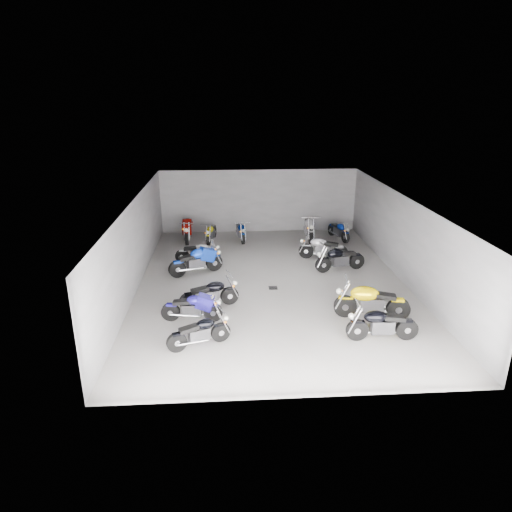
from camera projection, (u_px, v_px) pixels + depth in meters
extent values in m
plane|color=gray|center=(272.00, 283.00, 17.37)|extent=(14.00, 14.00, 0.00)
cube|color=gray|center=(259.00, 201.00, 23.41)|extent=(10.00, 0.10, 3.20)
cube|color=gray|center=(135.00, 246.00, 16.53)|extent=(0.10, 14.00, 3.20)
cube|color=gray|center=(404.00, 240.00, 17.14)|extent=(0.10, 14.00, 3.20)
cube|color=black|center=(273.00, 200.00, 16.29)|extent=(10.00, 14.00, 0.04)
cube|color=black|center=(273.00, 288.00, 16.90)|extent=(0.32, 0.32, 0.01)
cylinder|color=black|center=(221.00, 332.00, 13.18)|extent=(0.58, 0.33, 0.58)
cylinder|color=black|center=(177.00, 342.00, 12.64)|extent=(0.58, 0.34, 0.58)
cube|color=#2D2D30|center=(199.00, 334.00, 12.88)|extent=(0.64, 0.47, 0.36)
ellipsoid|color=black|center=(205.00, 324.00, 12.86)|extent=(0.70, 0.56, 0.32)
cube|color=black|center=(189.00, 329.00, 12.68)|extent=(0.60, 0.44, 0.16)
cylinder|color=black|center=(213.00, 313.00, 14.34)|extent=(0.60, 0.18, 0.60)
cylinder|color=black|center=(171.00, 312.00, 14.38)|extent=(0.61, 0.20, 0.60)
cube|color=#2D2D30|center=(192.00, 310.00, 14.33)|extent=(0.63, 0.34, 0.37)
ellipsoid|color=navy|center=(198.00, 301.00, 14.22)|extent=(0.67, 0.43, 0.34)
cube|color=black|center=(182.00, 302.00, 14.25)|extent=(0.59, 0.31, 0.17)
cylinder|color=black|center=(230.00, 296.00, 15.50)|extent=(0.63, 0.29, 0.62)
cylinder|color=black|center=(189.00, 302.00, 15.05)|extent=(0.64, 0.31, 0.62)
cube|color=#2D2D30|center=(209.00, 296.00, 15.25)|extent=(0.69, 0.46, 0.39)
ellipsoid|color=black|center=(215.00, 287.00, 15.21)|extent=(0.74, 0.56, 0.35)
cube|color=black|center=(200.00, 290.00, 15.06)|extent=(0.65, 0.43, 0.18)
cylinder|color=black|center=(214.00, 263.00, 18.45)|extent=(0.68, 0.40, 0.69)
cylinder|color=black|center=(177.00, 269.00, 17.77)|extent=(0.69, 0.42, 0.69)
cube|color=#2D2D30|center=(196.00, 263.00, 18.07)|extent=(0.77, 0.58, 0.43)
ellipsoid|color=#0F36B5|center=(201.00, 254.00, 18.06)|extent=(0.84, 0.69, 0.39)
cube|color=black|center=(187.00, 258.00, 17.82)|extent=(0.72, 0.54, 0.20)
cylinder|color=black|center=(214.00, 257.00, 19.29)|extent=(0.60, 0.18, 0.59)
cylinder|color=black|center=(182.00, 256.00, 19.34)|extent=(0.60, 0.20, 0.59)
cube|color=#2D2D30|center=(198.00, 254.00, 19.28)|extent=(0.63, 0.34, 0.37)
ellipsoid|color=#ADAEB4|center=(202.00, 248.00, 19.18)|extent=(0.66, 0.43, 0.33)
cube|color=black|center=(191.00, 248.00, 19.21)|extent=(0.59, 0.31, 0.17)
cylinder|color=black|center=(357.00, 330.00, 13.22)|extent=(0.65, 0.15, 0.65)
cylinder|color=black|center=(407.00, 329.00, 13.27)|extent=(0.65, 0.17, 0.65)
cube|color=#2D2D30|center=(382.00, 327.00, 13.21)|extent=(0.67, 0.32, 0.40)
ellipsoid|color=black|center=(376.00, 317.00, 13.10)|extent=(0.70, 0.42, 0.36)
cube|color=black|center=(394.00, 318.00, 13.13)|extent=(0.62, 0.30, 0.18)
cylinder|color=black|center=(345.00, 306.00, 14.61)|extent=(0.75, 0.28, 0.73)
cylinder|color=black|center=(398.00, 309.00, 14.42)|extent=(0.75, 0.30, 0.73)
cube|color=#2D2D30|center=(372.00, 304.00, 14.48)|extent=(0.79, 0.47, 0.46)
ellipsoid|color=#E5C204|center=(365.00, 294.00, 14.38)|extent=(0.85, 0.59, 0.41)
cube|color=black|center=(385.00, 296.00, 14.33)|extent=(0.74, 0.44, 0.21)
cylinder|color=black|center=(323.00, 265.00, 18.28)|extent=(0.67, 0.27, 0.65)
cylinder|color=black|center=(356.00, 261.00, 18.67)|extent=(0.67, 0.29, 0.65)
cube|color=#2D2D30|center=(340.00, 261.00, 18.44)|extent=(0.71, 0.44, 0.41)
ellipsoid|color=black|center=(336.00, 253.00, 18.27)|extent=(0.77, 0.55, 0.37)
cube|color=black|center=(348.00, 253.00, 18.43)|extent=(0.67, 0.41, 0.19)
cylinder|color=black|center=(306.00, 251.00, 19.87)|extent=(0.66, 0.29, 0.65)
cylinder|color=black|center=(340.00, 253.00, 19.62)|extent=(0.67, 0.31, 0.65)
cube|color=#2D2D30|center=(323.00, 250.00, 19.71)|extent=(0.71, 0.46, 0.41)
ellipsoid|color=#9E9DA2|center=(318.00, 242.00, 19.64)|extent=(0.77, 0.56, 0.37)
cube|color=black|center=(331.00, 244.00, 19.56)|extent=(0.67, 0.43, 0.18)
cylinder|color=black|center=(187.00, 238.00, 21.59)|extent=(0.15, 0.73, 0.73)
cylinder|color=black|center=(189.00, 228.00, 23.14)|extent=(0.17, 0.73, 0.73)
cube|color=#2D2D30|center=(188.00, 230.00, 22.33)|extent=(0.34, 0.74, 0.46)
ellipsoid|color=maroon|center=(187.00, 225.00, 21.97)|extent=(0.46, 0.78, 0.41)
cube|color=black|center=(188.00, 222.00, 22.57)|extent=(0.32, 0.69, 0.21)
cylinder|color=black|center=(209.00, 240.00, 21.57)|extent=(0.22, 0.58, 0.57)
cylinder|color=black|center=(214.00, 232.00, 22.78)|extent=(0.23, 0.58, 0.57)
cube|color=#2D2D30|center=(211.00, 234.00, 22.14)|extent=(0.37, 0.62, 0.36)
ellipsoid|color=yellow|center=(210.00, 229.00, 21.87)|extent=(0.46, 0.66, 0.32)
cube|color=black|center=(212.00, 227.00, 22.33)|extent=(0.34, 0.58, 0.16)
cylinder|color=black|center=(243.00, 238.00, 21.72)|extent=(0.19, 0.61, 0.60)
cylinder|color=black|center=(239.00, 230.00, 22.98)|extent=(0.21, 0.61, 0.60)
cube|color=#2D2D30|center=(241.00, 232.00, 22.32)|extent=(0.35, 0.64, 0.37)
ellipsoid|color=navy|center=(241.00, 228.00, 22.03)|extent=(0.45, 0.68, 0.34)
cube|color=black|center=(240.00, 226.00, 22.51)|extent=(0.33, 0.60, 0.17)
cylinder|color=black|center=(311.00, 237.00, 21.73)|extent=(0.20, 0.74, 0.74)
cylinder|color=black|center=(307.00, 227.00, 23.30)|extent=(0.23, 0.75, 0.74)
cube|color=#2D2D30|center=(309.00, 229.00, 22.48)|extent=(0.40, 0.77, 0.46)
ellipsoid|color=#ABAAB1|center=(310.00, 224.00, 22.12)|extent=(0.52, 0.81, 0.41)
cube|color=black|center=(309.00, 221.00, 22.72)|extent=(0.37, 0.72, 0.21)
cylinder|color=black|center=(345.00, 237.00, 21.91)|extent=(0.28, 0.60, 0.59)
cylinder|color=black|center=(332.00, 230.00, 23.08)|extent=(0.30, 0.60, 0.59)
cube|color=#2D2D30|center=(339.00, 232.00, 22.47)|extent=(0.43, 0.65, 0.37)
ellipsoid|color=navy|center=(341.00, 227.00, 22.19)|extent=(0.53, 0.70, 0.33)
cube|color=black|center=(336.00, 225.00, 22.64)|extent=(0.41, 0.61, 0.17)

